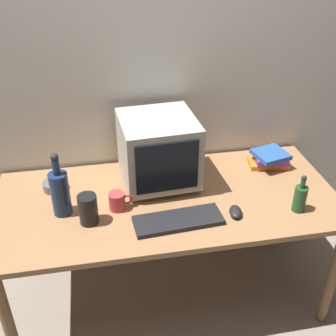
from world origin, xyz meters
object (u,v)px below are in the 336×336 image
at_px(keyboard, 178,220).
at_px(mug, 118,201).
at_px(crt_monitor, 158,150).
at_px(computer_mouse, 236,212).
at_px(book_stack, 270,159).
at_px(bottle_tall, 60,192).
at_px(cd_spindle, 54,185).
at_px(metal_canister, 88,209).
at_px(bottle_short, 300,198).

relative_size(keyboard, mug, 3.50).
xyz_separation_m(crt_monitor, mug, (-0.24, -0.21, -0.15)).
distance_m(computer_mouse, book_stack, 0.52).
height_order(crt_monitor, computer_mouse, crt_monitor).
bearing_deg(keyboard, bottle_tall, 157.64).
relative_size(book_stack, cd_spindle, 2.00).
xyz_separation_m(keyboard, book_stack, (0.62, 0.41, 0.03)).
bearing_deg(book_stack, mug, -164.58).
bearing_deg(book_stack, keyboard, -146.82).
xyz_separation_m(bottle_tall, book_stack, (1.16, 0.23, -0.08)).
bearing_deg(book_stack, cd_spindle, -179.33).
relative_size(crt_monitor, metal_canister, 2.73).
relative_size(crt_monitor, cd_spindle, 3.41).
xyz_separation_m(computer_mouse, cd_spindle, (-0.87, 0.38, 0.00)).
distance_m(keyboard, cd_spindle, 0.70).
xyz_separation_m(book_stack, mug, (-0.89, -0.25, -0.00)).
xyz_separation_m(bottle_tall, cd_spindle, (-0.05, 0.21, -0.10)).
distance_m(cd_spindle, metal_canister, 0.36).
bearing_deg(bottle_tall, cd_spindle, 102.97).
bearing_deg(book_stack, metal_canister, -162.54).
bearing_deg(crt_monitor, metal_canister, -143.21).
xyz_separation_m(keyboard, computer_mouse, (0.28, 0.01, 0.01)).
bearing_deg(keyboard, mug, 145.41).
distance_m(crt_monitor, metal_canister, 0.49).
relative_size(mug, metal_canister, 0.80).
relative_size(keyboard, book_stack, 1.75).
xyz_separation_m(keyboard, bottle_short, (0.60, -0.01, 0.06)).
bearing_deg(metal_canister, mug, 29.21).
distance_m(book_stack, cd_spindle, 1.21).
height_order(computer_mouse, cd_spindle, cd_spindle).
distance_m(computer_mouse, mug, 0.58).
bearing_deg(book_stack, computer_mouse, -130.19).
bearing_deg(bottle_short, crt_monitor, 148.99).
relative_size(bottle_tall, bottle_short, 1.65).
relative_size(crt_monitor, bottle_tall, 1.23).
relative_size(computer_mouse, book_stack, 0.42).
relative_size(book_stack, metal_canister, 1.60).
distance_m(crt_monitor, bottle_short, 0.75).
xyz_separation_m(computer_mouse, metal_canister, (-0.70, 0.07, 0.06)).
height_order(crt_monitor, book_stack, crt_monitor).
height_order(keyboard, cd_spindle, cd_spindle).
xyz_separation_m(computer_mouse, bottle_tall, (-0.82, 0.17, 0.11)).
xyz_separation_m(book_stack, metal_canister, (-1.03, -0.33, 0.03)).
bearing_deg(crt_monitor, bottle_short, -31.01).
bearing_deg(cd_spindle, bottle_short, -18.91).
distance_m(bottle_tall, metal_canister, 0.16).
xyz_separation_m(crt_monitor, book_stack, (0.65, 0.04, -0.15)).
bearing_deg(cd_spindle, computer_mouse, -23.88).
height_order(book_stack, mug, book_stack).
distance_m(bottle_short, metal_canister, 1.02).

